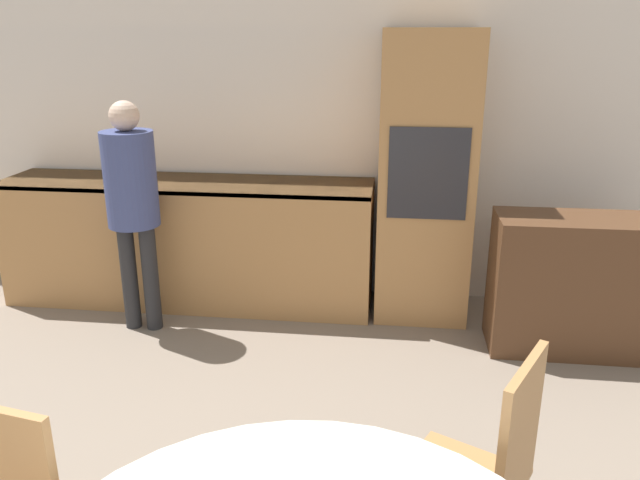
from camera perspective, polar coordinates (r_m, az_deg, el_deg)
wall_back at (r=4.68m, az=2.54°, el=10.37°), size 6.73×0.05×2.60m
kitchen_counter at (r=4.77m, az=-11.86°, el=-0.01°), size 2.73×0.60×0.93m
oven_unit at (r=4.39m, az=9.63°, el=5.53°), size 0.64×0.59×1.99m
sideboard at (r=4.27m, az=22.48°, el=-3.81°), size 1.06×0.45×0.88m
chair_far_right at (r=2.33m, az=15.11°, el=-19.60°), size 0.54×0.54×0.98m
person_standing at (r=4.25m, az=-16.83°, el=4.10°), size 0.34×0.34×1.56m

